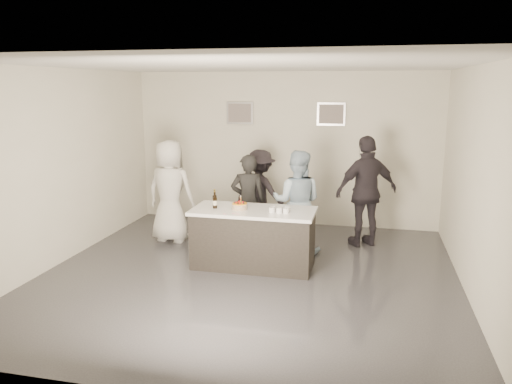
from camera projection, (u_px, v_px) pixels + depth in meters
floor at (248, 275)px, 7.32m from camera, size 6.00×6.00×0.00m
ceiling at (248, 65)px, 6.70m from camera, size 6.00×6.00×0.00m
wall_back at (284, 149)px, 9.87m from camera, size 6.00×0.04×3.00m
wall_front at (161, 236)px, 4.15m from camera, size 6.00×0.04×3.00m
wall_left at (59, 167)px, 7.67m from camera, size 0.04×6.00×3.00m
wall_right at (476, 184)px, 6.35m from camera, size 0.04×6.00×3.00m
picture_left at (240, 113)px, 9.89m from camera, size 0.54×0.04×0.44m
picture_right at (331, 114)px, 9.50m from camera, size 0.54×0.04×0.44m
bar_counter at (253, 238)px, 7.62m from camera, size 1.86×0.86×0.90m
cake at (240, 207)px, 7.54m from camera, size 0.23×0.23×0.08m
beer_bottle_a at (215, 198)px, 7.69m from camera, size 0.07×0.07×0.26m
beer_bottle_b at (215, 200)px, 7.57m from camera, size 0.07×0.07×0.26m
tumbler_cluster at (280, 210)px, 7.36m from camera, size 0.30×0.19×0.08m
candles at (232, 214)px, 7.25m from camera, size 0.24×0.08×0.01m
person_main_black at (248, 201)px, 8.46m from camera, size 0.66×0.51×1.61m
person_main_blue at (297, 202)px, 8.22m from camera, size 0.83×0.65×1.71m
person_guest_left at (170, 191)px, 8.79m from camera, size 0.94×0.67×1.81m
person_guest_right at (367, 191)px, 8.53m from camera, size 1.21×0.95×1.91m
person_guest_back at (260, 192)px, 9.29m from camera, size 1.16×0.89×1.58m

